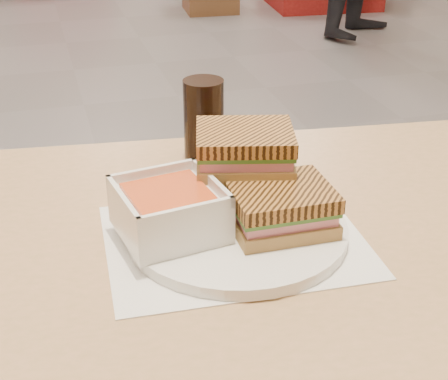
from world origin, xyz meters
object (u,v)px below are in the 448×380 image
object	(u,v)px
soup_bowl	(170,212)
cola_glass	(204,122)
plate	(237,230)
panini_lower	(280,208)
main_table	(209,306)

from	to	relation	value
soup_bowl	cola_glass	size ratio (longest dim) A/B	1.05
plate	panini_lower	world-z (taller)	panini_lower
main_table	soup_bowl	world-z (taller)	soup_bowl
main_table	panini_lower	xyz separation A→B (m)	(0.09, -0.02, 0.16)
cola_glass	soup_bowl	bearing A→B (deg)	-114.39
main_table	panini_lower	bearing A→B (deg)	-14.65
main_table	soup_bowl	size ratio (longest dim) A/B	8.58
main_table	panini_lower	distance (m)	0.19
panini_lower	cola_glass	world-z (taller)	cola_glass
main_table	cola_glass	bearing A→B (deg)	76.76
plate	soup_bowl	size ratio (longest dim) A/B	2.02
plate	panini_lower	distance (m)	0.07
main_table	plate	world-z (taller)	plate
main_table	plate	distance (m)	0.13
panini_lower	cola_glass	distance (m)	0.27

